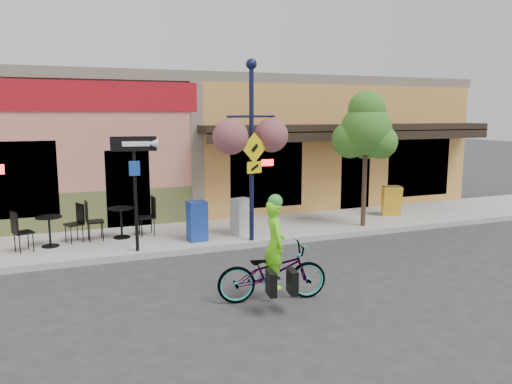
# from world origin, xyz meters

# --- Properties ---
(ground) EXTENTS (90.00, 90.00, 0.00)m
(ground) POSITION_xyz_m (0.00, 0.00, 0.00)
(ground) COLOR #2D2D30
(ground) RESTS_ON ground
(sidewalk) EXTENTS (24.00, 3.00, 0.15)m
(sidewalk) POSITION_xyz_m (0.00, 2.00, 0.07)
(sidewalk) COLOR #9E9B93
(sidewalk) RESTS_ON ground
(curb) EXTENTS (24.00, 0.12, 0.15)m
(curb) POSITION_xyz_m (0.00, 0.55, 0.07)
(curb) COLOR #A8A59E
(curb) RESTS_ON ground
(building) EXTENTS (18.20, 8.20, 4.50)m
(building) POSITION_xyz_m (0.00, 7.50, 2.25)
(building) COLOR tan
(building) RESTS_ON ground
(bicycle) EXTENTS (2.06, 1.01, 1.03)m
(bicycle) POSITION_xyz_m (-1.36, -2.87, 0.52)
(bicycle) COLOR maroon
(bicycle) RESTS_ON ground
(cyclist_rider) EXTENTS (0.46, 0.62, 1.56)m
(cyclist_rider) POSITION_xyz_m (-1.31, -2.87, 0.78)
(cyclist_rider) COLOR #73FF1A
(cyclist_rider) RESTS_ON ground
(lamp_post) EXTENTS (1.52, 0.92, 4.45)m
(lamp_post) POSITION_xyz_m (-0.36, 0.70, 2.37)
(lamp_post) COLOR #111738
(lamp_post) RESTS_ON sidewalk
(one_way_sign) EXTENTS (1.03, 0.35, 2.64)m
(one_way_sign) POSITION_xyz_m (-3.18, 0.76, 1.47)
(one_way_sign) COLOR black
(one_way_sign) RESTS_ON sidewalk
(cafe_set_left) EXTENTS (1.79, 1.37, 0.96)m
(cafe_set_left) POSITION_xyz_m (-5.06, 1.89, 0.63)
(cafe_set_left) COLOR black
(cafe_set_left) RESTS_ON sidewalk
(cafe_set_right) EXTENTS (1.74, 0.92, 1.02)m
(cafe_set_right) POSITION_xyz_m (-3.36, 2.14, 0.66)
(cafe_set_right) COLOR black
(cafe_set_right) RESTS_ON sidewalk
(newspaper_box_blue) EXTENTS (0.48, 0.43, 1.00)m
(newspaper_box_blue) POSITION_xyz_m (-1.64, 1.16, 0.65)
(newspaper_box_blue) COLOR #1A399E
(newspaper_box_blue) RESTS_ON sidewalk
(newspaper_box_grey) EXTENTS (0.54, 0.51, 0.96)m
(newspaper_box_grey) POSITION_xyz_m (-0.40, 1.34, 0.63)
(newspaper_box_grey) COLOR #A6A6A6
(newspaper_box_grey) RESTS_ON sidewalk
(street_tree) EXTENTS (1.89, 1.89, 3.82)m
(street_tree) POSITION_xyz_m (3.16, 1.04, 2.06)
(street_tree) COLOR #3D7A26
(street_tree) RESTS_ON sidewalk
(sandwich_board) EXTENTS (0.67, 0.60, 0.93)m
(sandwich_board) POSITION_xyz_m (4.70, 1.76, 0.62)
(sandwich_board) COLOR yellow
(sandwich_board) RESTS_ON sidewalk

